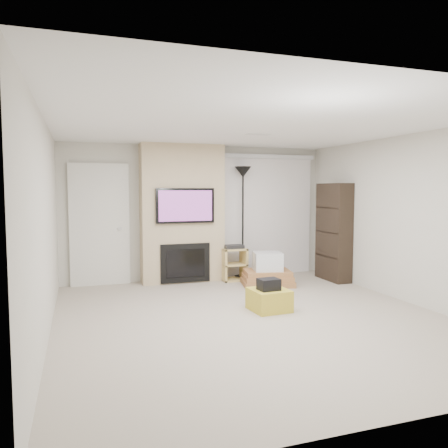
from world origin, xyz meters
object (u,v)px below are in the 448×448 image
object	(u,v)px
ottoman	(269,300)
av_stand	(233,262)
bookshelf	(334,232)
box_stack	(267,273)
floor_lamp	(243,191)

from	to	relation	value
ottoman	av_stand	world-z (taller)	av_stand
ottoman	bookshelf	xyz separation A→B (m)	(1.99, 1.52, 0.75)
box_stack	bookshelf	distance (m)	1.51
box_stack	bookshelf	size ratio (longest dim) A/B	0.55
ottoman	floor_lamp	world-z (taller)	floor_lamp
floor_lamp	bookshelf	distance (m)	1.86
floor_lamp	bookshelf	size ratio (longest dim) A/B	1.18
floor_lamp	box_stack	distance (m)	1.64
floor_lamp	av_stand	distance (m)	1.35
ottoman	bookshelf	bearing A→B (deg)	37.34
ottoman	floor_lamp	xyz separation A→B (m)	(0.46, 2.25, 1.52)
av_stand	box_stack	xyz separation A→B (m)	(0.43, -0.58, -0.12)
ottoman	bookshelf	size ratio (longest dim) A/B	0.28
av_stand	box_stack	size ratio (longest dim) A/B	0.67
bookshelf	ottoman	bearing A→B (deg)	-142.66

